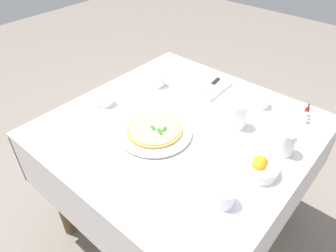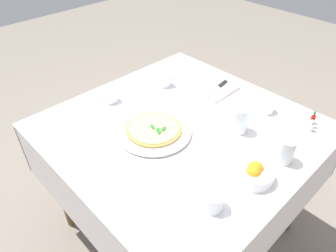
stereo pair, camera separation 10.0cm
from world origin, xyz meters
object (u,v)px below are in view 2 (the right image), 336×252
at_px(menu_card, 218,135).
at_px(coffee_cup_center_back, 110,97).
at_px(coffee_cup_far_right, 164,81).
at_px(napkin_folded, 218,90).
at_px(coffee_cup_back_corner, 213,201).
at_px(pizza, 154,128).
at_px(salt_shaker, 311,126).
at_px(pepper_shaker, 312,118).
at_px(hot_sauce_bottle, 312,120).
at_px(coffee_cup_right_edge, 266,108).
at_px(water_glass_left_edge, 285,151).
at_px(citrus_bowl, 254,173).
at_px(pizza_plate, 154,131).
at_px(water_glass_near_left, 240,121).
at_px(dinner_knife, 217,88).

bearing_deg(menu_card, coffee_cup_center_back, 177.51).
relative_size(coffee_cup_far_right, napkin_folded, 0.58).
relative_size(coffee_cup_back_corner, coffee_cup_center_back, 1.01).
distance_m(pizza, salt_shaker, 0.68).
xyz_separation_m(coffee_cup_far_right, pepper_shaker, (-0.26, 0.70, -0.01)).
relative_size(hot_sauce_bottle, menu_card, 0.96).
distance_m(pizza, coffee_cup_right_edge, 0.54).
xyz_separation_m(water_glass_left_edge, salt_shaker, (-0.25, -0.02, -0.02)).
bearing_deg(pepper_shaker, coffee_cup_far_right, -69.50).
bearing_deg(coffee_cup_right_edge, water_glass_left_edge, 44.53).
relative_size(coffee_cup_back_corner, coffee_cup_far_right, 1.01).
bearing_deg(citrus_bowl, water_glass_left_edge, 170.16).
xyz_separation_m(pizza_plate, citrus_bowl, (-0.09, 0.45, 0.02)).
xyz_separation_m(hot_sauce_bottle, salt_shaker, (0.03, 0.01, -0.01)).
distance_m(coffee_cup_far_right, water_glass_near_left, 0.50).
xyz_separation_m(coffee_cup_right_edge, napkin_folded, (0.02, -0.27, -0.02)).
distance_m(coffee_cup_right_edge, napkin_folded, 0.28).
relative_size(pepper_shaker, menu_card, 0.65).
xyz_separation_m(coffee_cup_center_back, citrus_bowl, (-0.09, 0.78, -0.00)).
distance_m(citrus_bowl, hot_sauce_bottle, 0.44).
height_order(pizza_plate, hot_sauce_bottle, hot_sauce_bottle).
distance_m(water_glass_near_left, citrus_bowl, 0.28).
xyz_separation_m(coffee_cup_far_right, coffee_cup_right_edge, (-0.18, 0.51, -0.01)).
height_order(coffee_cup_center_back, dinner_knife, coffee_cup_center_back).
distance_m(hot_sauce_bottle, menu_card, 0.44).
distance_m(pizza, coffee_cup_back_corner, 0.45).
height_order(water_glass_left_edge, dinner_knife, water_glass_left_edge).
xyz_separation_m(coffee_cup_far_right, dinner_knife, (-0.16, 0.23, -0.01)).
bearing_deg(water_glass_near_left, hot_sauce_bottle, 140.54).
height_order(pizza_plate, coffee_cup_right_edge, coffee_cup_right_edge).
bearing_deg(coffee_cup_far_right, citrus_bowl, 73.30).
xyz_separation_m(pizza, salt_shaker, (-0.51, 0.46, 0.00)).
bearing_deg(napkin_folded, dinner_knife, 6.50).
bearing_deg(pepper_shaker, pizza_plate, -38.05).
height_order(coffee_cup_far_right, napkin_folded, coffee_cup_far_right).
xyz_separation_m(water_glass_left_edge, napkin_folded, (-0.21, -0.50, -0.04)).
bearing_deg(water_glass_left_edge, menu_card, -69.22).
relative_size(coffee_cup_far_right, pepper_shaker, 2.31).
bearing_deg(water_glass_left_edge, coffee_cup_back_corner, -7.04).
bearing_deg(salt_shaker, napkin_folded, -85.24).
xyz_separation_m(dinner_knife, menu_card, (0.31, 0.25, 0.01)).
bearing_deg(napkin_folded, water_glass_left_edge, 65.78).
distance_m(napkin_folded, citrus_bowl, 0.60).
xyz_separation_m(napkin_folded, menu_card, (0.31, 0.25, 0.02)).
xyz_separation_m(pizza_plate, salt_shaker, (-0.51, 0.46, 0.01)).
xyz_separation_m(coffee_cup_back_corner, salt_shaker, (-0.63, 0.03, -0.01)).
xyz_separation_m(pizza_plate, water_glass_near_left, (-0.28, 0.24, 0.04)).
relative_size(coffee_cup_right_edge, water_glass_near_left, 1.12).
relative_size(coffee_cup_right_edge, hot_sauce_bottle, 1.58).
distance_m(coffee_cup_far_right, salt_shaker, 0.75).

